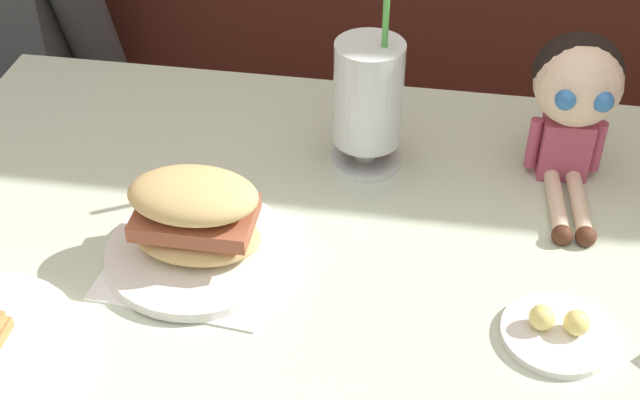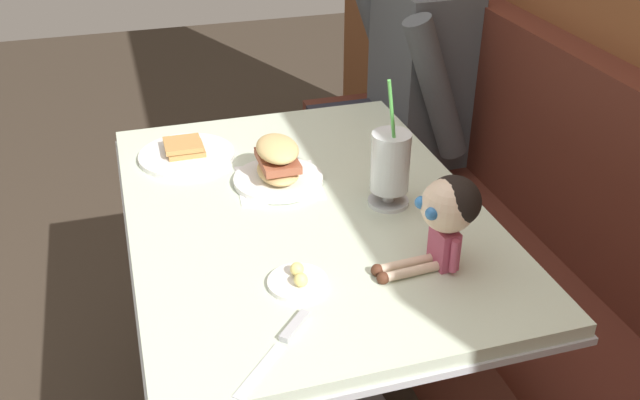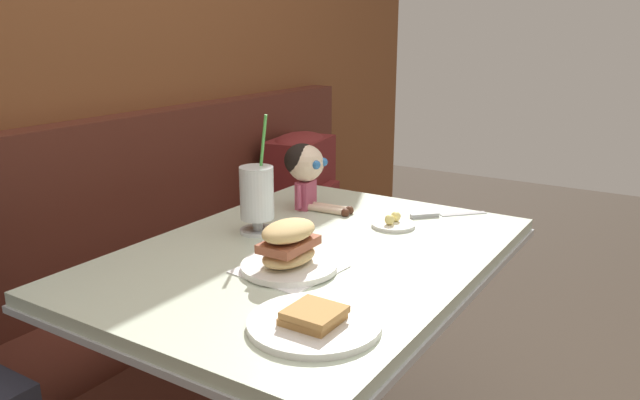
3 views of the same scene
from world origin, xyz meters
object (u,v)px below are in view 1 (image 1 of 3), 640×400
object	(u,v)px
sandwich_plate	(197,228)
butter_saucer	(557,331)
seated_doll	(577,90)
milkshake_glass	(368,100)

from	to	relation	value
sandwich_plate	butter_saucer	xyz separation A→B (m)	(0.41, -0.06, -0.04)
seated_doll	butter_saucer	bearing A→B (deg)	-93.39
sandwich_plate	butter_saucer	world-z (taller)	sandwich_plate
milkshake_glass	butter_saucer	bearing A→B (deg)	-49.67
milkshake_glass	sandwich_plate	world-z (taller)	milkshake_glass
seated_doll	sandwich_plate	bearing A→B (deg)	-150.78
milkshake_glass	seated_doll	world-z (taller)	milkshake_glass
butter_saucer	seated_doll	distance (m)	0.32
sandwich_plate	seated_doll	xyz separation A→B (m)	(0.43, 0.24, 0.08)
milkshake_glass	butter_saucer	size ratio (longest dim) A/B	2.63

